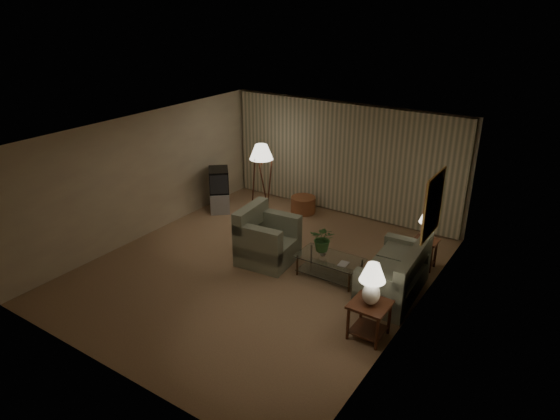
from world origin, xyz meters
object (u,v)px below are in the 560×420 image
(crt_tv, at_px, (219,180))
(ottoman, at_px, (303,205))
(table_lamp_far, at_px, (428,222))
(side_table_near, at_px, (369,314))
(side_table_far, at_px, (425,249))
(floor_lamp, at_px, (262,178))
(vase, at_px, (323,252))
(coffee_table, at_px, (329,264))
(sofa, at_px, (393,275))
(tv_cabinet, at_px, (220,200))
(table_lamp_near, at_px, (372,280))
(armchair, at_px, (268,241))

(crt_tv, xyz_separation_m, ottoman, (1.83, 0.99, -0.58))
(table_lamp_far, bearing_deg, side_table_near, -90.00)
(side_table_far, xyz_separation_m, floor_lamp, (-4.20, 0.45, 0.52))
(side_table_near, height_order, side_table_far, same)
(side_table_near, distance_m, ottoman, 4.96)
(crt_tv, xyz_separation_m, vase, (3.68, -1.39, -0.29))
(table_lamp_far, distance_m, vase, 2.09)
(ottoman, bearing_deg, coffee_table, -49.80)
(sofa, distance_m, tv_cabinet, 5.21)
(tv_cabinet, bearing_deg, vase, 28.45)
(table_lamp_near, height_order, table_lamp_far, table_lamp_near)
(side_table_far, distance_m, coffee_table, 1.92)
(sofa, height_order, side_table_far, sofa)
(crt_tv, bearing_deg, floor_lamp, 71.47)
(armchair, xyz_separation_m, floor_lamp, (-1.51, 1.92, 0.46))
(table_lamp_near, height_order, vase, table_lamp_near)
(side_table_far, distance_m, table_lamp_far, 0.58)
(table_lamp_near, bearing_deg, table_lamp_far, 90.00)
(coffee_table, bearing_deg, vase, -180.00)
(side_table_near, height_order, tv_cabinet, side_table_near)
(floor_lamp, distance_m, ottoman, 1.23)
(sofa, bearing_deg, side_table_far, 170.11)
(crt_tv, bearing_deg, side_table_near, 22.19)
(armchair, distance_m, side_table_far, 3.06)
(sofa, relative_size, crt_tv, 2.25)
(armchair, distance_m, floor_lamp, 2.49)
(armchair, relative_size, table_lamp_near, 1.81)
(vase, bearing_deg, floor_lamp, 146.18)
(sofa, xyz_separation_m, table_lamp_near, (0.15, -1.35, 0.63))
(floor_lamp, distance_m, vase, 3.26)
(sofa, relative_size, tv_cabinet, 2.07)
(tv_cabinet, relative_size, vase, 6.24)
(table_lamp_near, xyz_separation_m, table_lamp_far, (0.00, 2.60, -0.04))
(crt_tv, distance_m, ottoman, 2.16)
(sofa, bearing_deg, armchair, -88.16)
(side_table_far, distance_m, tv_cabinet, 5.20)
(floor_lamp, bearing_deg, vase, -33.82)
(coffee_table, height_order, floor_lamp, floor_lamp)
(sofa, xyz_separation_m, side_table_near, (0.15, -1.35, 0.04))
(crt_tv, relative_size, ottoman, 1.33)
(tv_cabinet, bearing_deg, crt_tv, 0.00)
(side_table_near, distance_m, table_lamp_far, 2.66)
(side_table_far, distance_m, table_lamp_near, 2.67)
(coffee_table, height_order, vase, vase)
(sofa, bearing_deg, table_lamp_far, 170.11)
(armchair, relative_size, table_lamp_far, 2.00)
(side_table_near, relative_size, table_lamp_near, 0.87)
(ottoman, bearing_deg, tv_cabinet, -151.55)
(side_table_far, bearing_deg, table_lamp_far, -14.04)
(coffee_table, distance_m, crt_tv, 4.11)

